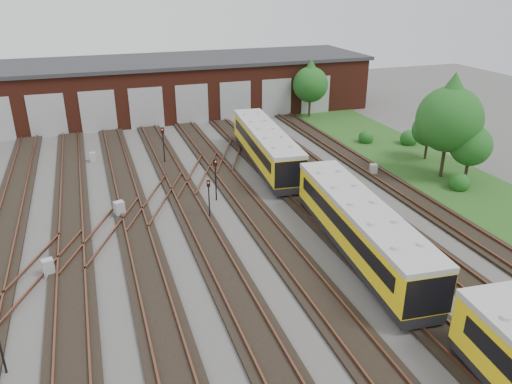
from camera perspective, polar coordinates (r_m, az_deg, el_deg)
name	(u,v)px	position (r m, az deg, el deg)	size (l,w,h in m)	color
ground	(278,297)	(26.16, 2.52, -11.92)	(120.00, 120.00, 0.00)	#454340
track_network	(271,290)	(26.50, 1.71, -11.11)	(30.40, 70.00, 0.33)	black
maintenance_shed	(156,87)	(61.50, -11.36, 11.69)	(51.00, 12.50, 6.35)	#511F14
grass_verge	(454,182)	(42.96, 21.65, 1.05)	(8.00, 55.00, 0.05)	#1D4517
metro_train	(360,227)	(29.41, 11.83, -3.93)	(3.95, 46.72, 3.00)	black
signal_mast_1	(216,174)	(36.08, -4.65, 2.04)	(0.27, 0.25, 3.20)	black
signal_mast_2	(163,141)	(44.09, -10.55, 5.75)	(0.28, 0.27, 3.29)	black
signal_mast_3	(209,194)	(33.39, -5.41, -0.27)	(0.25, 0.24, 2.80)	black
relay_cabinet_0	(48,268)	(29.83, -22.65, -7.98)	(0.59, 0.50, 0.99)	#9CA0A1
relay_cabinet_1	(93,157)	(46.72, -18.15, 3.81)	(0.52, 0.43, 0.86)	#9CA0A1
relay_cabinet_2	(119,209)	(35.36, -15.34, -1.88)	(0.65, 0.54, 1.08)	#9CA0A1
relay_cabinet_3	(258,156)	(44.66, 0.27, 4.12)	(0.51, 0.43, 0.85)	#9CA0A1
relay_cabinet_4	(373,170)	(42.41, 13.25, 2.49)	(0.57, 0.47, 0.95)	#9CA0A1
tree_0	(311,80)	(58.83, 6.26, 12.58)	(4.04, 4.04, 6.70)	#302215
tree_1	(429,126)	(46.77, 19.20, 7.16)	(2.93, 2.93, 4.85)	#302215
tree_2	(450,111)	(42.20, 21.33, 8.57)	(5.16, 5.16, 8.55)	#302215
tree_3	(472,141)	(42.46, 23.43, 5.42)	(3.23, 3.23, 5.35)	#302215
bush_0	(460,180)	(41.42, 22.26, 1.28)	(1.57, 1.57, 1.57)	#144715
bush_1	(366,136)	(50.81, 12.47, 6.32)	(1.47, 1.47, 1.47)	#144715
bush_2	(409,136)	(51.31, 17.11, 6.13)	(1.69, 1.69, 1.69)	#144715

